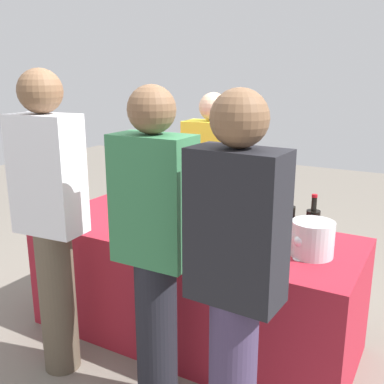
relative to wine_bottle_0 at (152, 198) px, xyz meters
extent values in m
plane|color=slate|center=(0.42, -0.18, -0.85)|extent=(12.00, 12.00, 0.00)
cube|color=maroon|center=(0.42, -0.18, -0.48)|extent=(2.08, 0.83, 0.74)
cylinder|color=black|center=(0.00, 0.00, 0.00)|extent=(0.07, 0.07, 0.21)
cylinder|color=black|center=(0.00, 0.00, 0.14)|extent=(0.03, 0.03, 0.08)
cylinder|color=maroon|center=(0.00, 0.00, 0.18)|extent=(0.03, 0.03, 0.02)
cylinder|color=silver|center=(0.00, 0.00, -0.01)|extent=(0.07, 0.07, 0.07)
cylinder|color=black|center=(0.58, -0.03, 0.00)|extent=(0.07, 0.07, 0.22)
cylinder|color=black|center=(0.58, -0.03, 0.15)|extent=(0.03, 0.03, 0.08)
cylinder|color=black|center=(0.58, -0.03, 0.20)|extent=(0.03, 0.03, 0.02)
cylinder|color=silver|center=(0.58, -0.03, -0.01)|extent=(0.07, 0.07, 0.08)
cylinder|color=black|center=(0.74, -0.06, 0.01)|extent=(0.08, 0.08, 0.24)
cylinder|color=black|center=(0.74, -0.06, 0.17)|extent=(0.03, 0.03, 0.09)
cylinder|color=gold|center=(0.74, -0.06, 0.22)|extent=(0.03, 0.03, 0.02)
cylinder|color=silver|center=(0.74, -0.06, 0.00)|extent=(0.08, 0.08, 0.08)
cylinder|color=black|center=(1.01, -0.06, 0.00)|extent=(0.07, 0.07, 0.21)
cylinder|color=black|center=(1.01, -0.06, 0.15)|extent=(0.03, 0.03, 0.09)
cylinder|color=black|center=(1.01, -0.06, 0.20)|extent=(0.03, 0.03, 0.02)
cylinder|color=silver|center=(1.01, -0.06, -0.01)|extent=(0.07, 0.07, 0.07)
cylinder|color=black|center=(1.14, -0.04, -0.01)|extent=(0.08, 0.08, 0.20)
cylinder|color=black|center=(1.14, -0.04, 0.13)|extent=(0.03, 0.03, 0.08)
cylinder|color=maroon|center=(1.14, -0.04, 0.18)|extent=(0.03, 0.03, 0.02)
cylinder|color=silver|center=(1.14, -0.04, -0.02)|extent=(0.08, 0.08, 0.07)
cylinder|color=silver|center=(0.54, -0.32, -0.11)|extent=(0.06, 0.06, 0.00)
cylinder|color=silver|center=(0.54, -0.32, -0.07)|extent=(0.01, 0.01, 0.06)
sphere|color=silver|center=(0.54, -0.32, -0.01)|extent=(0.07, 0.07, 0.07)
sphere|color=#590C19|center=(0.54, -0.32, -0.02)|extent=(0.04, 0.04, 0.04)
cylinder|color=silver|center=(1.03, -0.27, -0.11)|extent=(0.07, 0.07, 0.00)
cylinder|color=silver|center=(1.03, -0.27, -0.07)|extent=(0.01, 0.01, 0.06)
sphere|color=silver|center=(1.03, -0.27, -0.01)|extent=(0.07, 0.07, 0.07)
sphere|color=#590C19|center=(1.03, -0.27, -0.02)|extent=(0.04, 0.04, 0.04)
cylinder|color=silver|center=(1.15, -0.29, -0.11)|extent=(0.06, 0.06, 0.00)
cylinder|color=silver|center=(1.15, -0.29, -0.07)|extent=(0.01, 0.01, 0.07)
sphere|color=silver|center=(1.15, -0.29, 0.00)|extent=(0.07, 0.07, 0.07)
cylinder|color=silver|center=(1.19, -0.21, -0.01)|extent=(0.23, 0.23, 0.19)
cylinder|color=#3F3351|center=(0.23, 0.48, -0.46)|extent=(0.23, 0.23, 0.78)
cube|color=yellow|center=(0.23, 0.48, 0.22)|extent=(0.44, 0.27, 0.58)
sphere|color=#D8AD8C|center=(0.23, 0.48, 0.61)|extent=(0.21, 0.21, 0.21)
cylinder|color=brown|center=(-0.09, -0.85, -0.42)|extent=(0.21, 0.21, 0.86)
cube|color=silver|center=(-0.09, -0.85, 0.33)|extent=(0.39, 0.24, 0.64)
sphere|color=brown|center=(-0.09, -0.85, 0.77)|extent=(0.23, 0.23, 0.23)
cylinder|color=black|center=(0.59, -0.84, -0.44)|extent=(0.21, 0.21, 0.82)
cube|color=#337247|center=(0.59, -0.84, 0.28)|extent=(0.38, 0.21, 0.62)
sphere|color=brown|center=(0.59, -0.84, 0.70)|extent=(0.22, 0.22, 0.22)
cube|color=black|center=(1.08, -0.99, 0.28)|extent=(0.38, 0.22, 0.61)
sphere|color=brown|center=(1.08, -0.99, 0.70)|extent=(0.22, 0.22, 0.22)
camera|label=1|loc=(1.75, -2.51, 0.85)|focal=42.03mm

